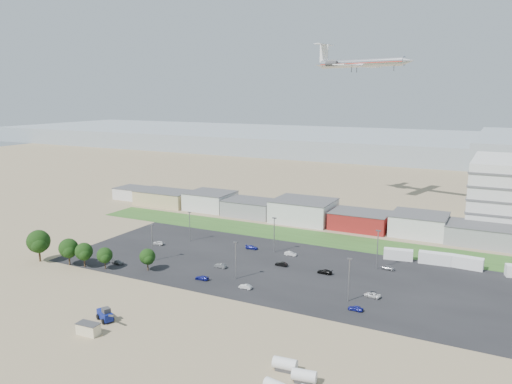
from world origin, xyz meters
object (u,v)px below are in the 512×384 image
Objects in this scene: parked_car_3 at (202,278)px; parked_car_11 at (291,254)px; portable_shed at (88,329)px; parked_car_2 at (356,308)px; telehandler at (105,314)px; parked_car_0 at (372,295)px; parked_car_10 at (118,262)px; parked_car_13 at (245,287)px; parked_car_8 at (388,268)px; airliner at (361,63)px; tree_far_left at (39,244)px; storage_tank_nw at (285,364)px; box_trailer_a at (398,254)px; parked_car_12 at (325,272)px; parked_car_6 at (252,247)px; parked_car_5 at (158,243)px; parked_car_7 at (281,264)px; parked_car_4 at (220,266)px.

parked_car_3 is 31.31m from parked_car_11.
portable_shed is 1.39× the size of parked_car_2.
parked_car_0 is at bearing 62.85° from telehandler.
parked_car_10 is 1.20× the size of parked_car_13.
parked_car_8 reaches higher than parked_car_3.
airliner is at bearing -177.90° from parked_car_13.
tree_far_left is 0.23× the size of airliner.
box_trailer_a reaches higher than storage_tank_nw.
parked_car_13 is (62.39, 8.80, -4.71)m from tree_far_left.
parked_car_8 is (45.49, 64.87, -0.58)m from portable_shed.
box_trailer_a reaches higher than parked_car_12.
parked_car_6 is 13.27m from parked_car_11.
parked_car_3 is (-42.23, -8.88, -0.00)m from parked_car_0.
parked_car_8 reaches higher than parked_car_12.
tree_far_left is at bearing -103.03° from airliner.
parked_car_2 is 0.89× the size of parked_car_5.
parked_car_11 is at bearing 96.96° from parked_car_8.
parked_car_2 is 32.87m from parked_car_7.
parked_car_12 reaches higher than parked_car_6.
parked_car_12 reaches higher than parked_car_10.
airliner reaches higher than parked_car_4.
box_trailer_a is 31.31m from parked_car_11.
parked_car_4 is (49.10, 18.98, -4.66)m from tree_far_left.
box_trailer_a is at bearing -172.11° from parked_car_0.
parked_car_8 is at bearing -103.13° from box_trailer_a.
parked_car_0 is 0.98× the size of parked_car_10.
parked_car_11 is at bearing 96.66° from telehandler.
parked_car_10 is (-42.02, -19.57, -0.00)m from parked_car_7.
parked_car_7 is 12.86m from parked_car_12.
storage_tank_nw reaches higher than parked_car_2.
telehandler is (-1.52, 6.25, 0.36)m from portable_shed.
parked_car_3 is 1.06× the size of parked_car_7.
portable_shed is at bearing -8.78° from parked_car_3.
parked_car_11 is (13.27, -0.36, 0.03)m from parked_car_6.
telehandler is 48.57m from tree_far_left.
parked_car_7 is (18.10, 54.40, -0.61)m from portable_shed.
portable_shed is at bearing 21.65° from parked_car_5.
storage_tank_nw is 1.11× the size of parked_car_5.
parked_car_8 is (47.01, 58.62, -0.94)m from telehandler.
parked_car_5 is at bearing 143.21° from storage_tank_nw.
tree_far_left is 63.18m from parked_car_13.
parked_car_11 reaches higher than parked_car_13.
parked_car_11 is at bearing -134.23° from parked_car_2.
airliner reaches higher than tree_far_left.
parked_car_7 is at bearing -102.02° from parked_car_0.
airliner is at bearing 152.65° from parked_car_5.
tree_far_left reaches higher than parked_car_6.
parked_car_8 reaches higher than parked_car_4.
parked_car_4 is 1.01× the size of parked_car_8.
box_trailer_a reaches higher than parked_car_7.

